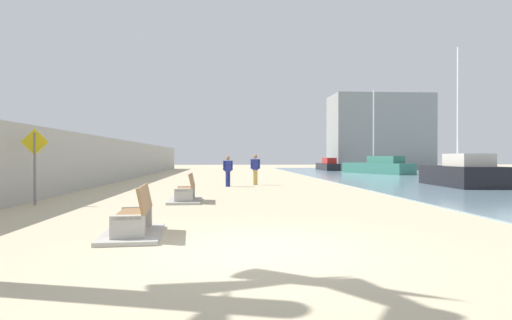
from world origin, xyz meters
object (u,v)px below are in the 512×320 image
person_walking (228,169)px  boat_far_right (378,167)px  boat_outer (328,165)px  bench_near (134,224)px  person_standing (255,167)px  boat_mid_bay (461,173)px  pedestrian_sign (35,158)px  bench_far (186,195)px

person_walking → boat_far_right: (13.55, 15.75, -0.24)m
boat_outer → boat_far_right: size_ratio=0.97×
bench_near → person_standing: 15.65m
boat_mid_bay → pedestrian_sign: bearing=-158.1°
person_walking → person_standing: (1.51, 1.29, 0.06)m
pedestrian_sign → person_walking: bearing=53.3°
boat_outer → pedestrian_sign: pedestrian_sign is taller
person_walking → person_standing: bearing=40.6°
pedestrian_sign → person_standing: bearing=51.3°
bench_near → pedestrian_sign: size_ratio=0.89×
person_standing → pedestrian_sign: size_ratio=0.68×
person_walking → boat_outer: bearing=66.5°
bench_far → person_standing: bearing=71.3°
bench_far → boat_outer: size_ratio=0.27×
person_standing → boat_outer: size_ratio=0.21×
bench_far → boat_outer: 36.55m
person_standing → boat_outer: (10.04, 25.32, -0.41)m
bench_near → bench_far: same height
bench_far → pedestrian_sign: (-4.69, -0.75, 1.28)m
person_walking → pedestrian_sign: size_ratio=0.65×
bench_near → bench_far: 6.45m
person_walking → boat_mid_bay: size_ratio=0.22×
boat_mid_bay → boat_outer: bearing=90.9°
boat_mid_bay → boat_outer: (-0.42, 27.60, -0.15)m
person_standing → pedestrian_sign: pedestrian_sign is taller
bench_far → boat_outer: bearing=69.1°
boat_outer → pedestrian_sign: size_ratio=3.21×
person_walking → pedestrian_sign: (-6.17, -8.28, 0.60)m
boat_mid_bay → pedestrian_sign: size_ratio=2.96×
bench_near → bench_far: size_ratio=1.02×
bench_far → boat_mid_bay: 14.97m
bench_near → boat_far_right: size_ratio=0.27×
pedestrian_sign → bench_near: bearing=-53.1°
boat_outer → boat_far_right: bearing=-79.6°
person_standing → person_walking: bearing=-139.4°
bench_near → boat_outer: (13.45, 40.58, 0.33)m
boat_outer → boat_mid_bay: bearing=-89.1°
bench_near → person_standing: size_ratio=1.31×
boat_outer → person_walking: bearing=-113.5°
person_walking → person_standing: 1.99m
bench_near → person_walking: person_walking is taller
person_walking → boat_far_right: 20.78m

